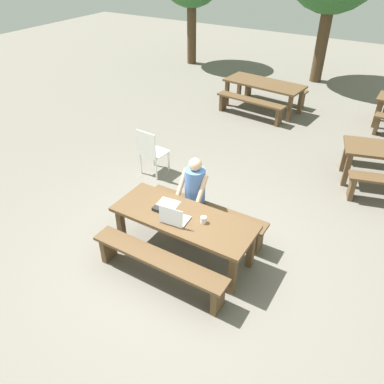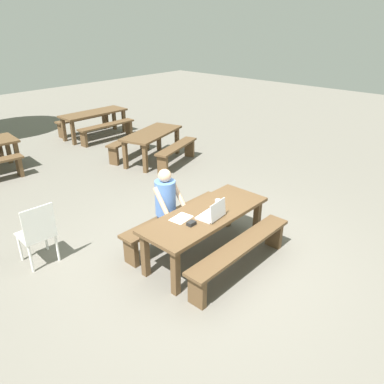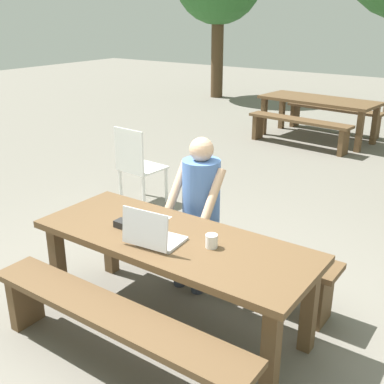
# 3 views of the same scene
# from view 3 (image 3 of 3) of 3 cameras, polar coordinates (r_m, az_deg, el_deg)

# --- Properties ---
(ground_plane) EXTENTS (30.00, 30.00, 0.00)m
(ground_plane) POSITION_cam_3_polar(r_m,az_deg,el_deg) (3.65, -2.13, -15.30)
(ground_plane) COLOR slate
(picnic_table_front) EXTENTS (2.01, 0.77, 0.70)m
(picnic_table_front) POSITION_cam_3_polar(r_m,az_deg,el_deg) (3.34, -2.27, -6.95)
(picnic_table_front) COLOR brown
(picnic_table_front) RESTS_ON ground
(bench_near) EXTENTS (1.96, 0.30, 0.46)m
(bench_near) POSITION_cam_3_polar(r_m,az_deg,el_deg) (3.07, -9.48, -15.45)
(bench_near) COLOR brown
(bench_near) RESTS_ON ground
(bench_far) EXTENTS (1.96, 0.30, 0.46)m
(bench_far) POSITION_cam_3_polar(r_m,az_deg,el_deg) (3.91, 3.34, -6.72)
(bench_far) COLOR brown
(bench_far) RESTS_ON ground
(laptop) EXTENTS (0.37, 0.31, 0.27)m
(laptop) POSITION_cam_3_polar(r_m,az_deg,el_deg) (3.17, -4.77, -5.19)
(laptop) COLOR silver
(laptop) RESTS_ON picnic_table_front
(small_pouch) EXTENTS (0.11, 0.08, 0.05)m
(small_pouch) POSITION_cam_3_polar(r_m,az_deg,el_deg) (3.46, -8.25, -3.80)
(small_pouch) COLOR black
(small_pouch) RESTS_ON picnic_table_front
(paper_sheet) EXTENTS (0.32, 0.24, 0.00)m
(paper_sheet) POSITION_cam_3_polar(r_m,az_deg,el_deg) (3.59, -5.27, -3.10)
(paper_sheet) COLOR white
(paper_sheet) RESTS_ON picnic_table_front
(coffee_mug) EXTENTS (0.08, 0.08, 0.09)m
(coffee_mug) POSITION_cam_3_polar(r_m,az_deg,el_deg) (3.14, 2.35, -5.87)
(coffee_mug) COLOR white
(coffee_mug) RESTS_ON picnic_table_front
(person_seated) EXTENTS (0.41, 0.41, 1.25)m
(person_seated) POSITION_cam_3_polar(r_m,az_deg,el_deg) (3.81, 0.79, -1.10)
(person_seated) COLOR #333847
(person_seated) RESTS_ON ground
(plastic_chair) EXTENTS (0.47, 0.47, 0.94)m
(plastic_chair) POSITION_cam_3_polar(r_m,az_deg,el_deg) (5.52, -6.55, 3.23)
(plastic_chair) COLOR white
(plastic_chair) RESTS_ON ground
(picnic_table_mid) EXTENTS (2.09, 1.04, 0.72)m
(picnic_table_mid) POSITION_cam_3_polar(r_m,az_deg,el_deg) (8.75, 14.89, 10.09)
(picnic_table_mid) COLOR brown
(picnic_table_mid) RESTS_ON ground
(bench_mid_south) EXTENTS (1.83, 0.48, 0.47)m
(bench_mid_south) POSITION_cam_3_polar(r_m,az_deg,el_deg) (8.22, 12.62, 7.72)
(bench_mid_south) COLOR brown
(bench_mid_south) RESTS_ON ground
(bench_mid_north) EXTENTS (1.83, 0.48, 0.47)m
(bench_mid_north) POSITION_cam_3_polar(r_m,az_deg,el_deg) (9.38, 16.59, 8.95)
(bench_mid_north) COLOR brown
(bench_mid_north) RESTS_ON ground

